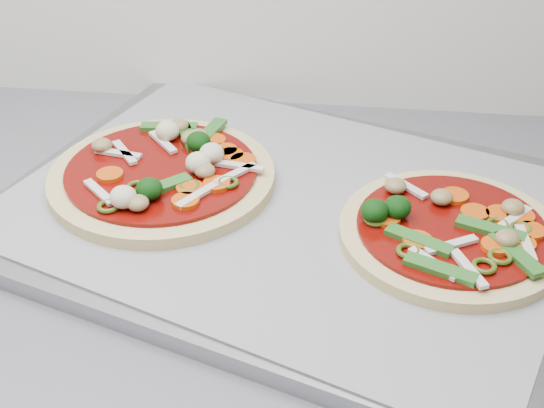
# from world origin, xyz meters

# --- Properties ---
(baking_tray) EXTENTS (0.61, 0.53, 0.02)m
(baking_tray) POSITION_xyz_m (-0.48, 1.35, 0.91)
(baking_tray) COLOR #949499
(baking_tray) RESTS_ON countertop
(parchment) EXTENTS (0.59, 0.51, 0.00)m
(parchment) POSITION_xyz_m (-0.48, 1.35, 0.92)
(parchment) COLOR gray
(parchment) RESTS_ON baking_tray
(pizza_left) EXTENTS (0.30, 0.30, 0.04)m
(pizza_left) POSITION_xyz_m (-0.60, 1.38, 0.93)
(pizza_left) COLOR #D4B57B
(pizza_left) RESTS_ON parchment
(pizza_right) EXTENTS (0.27, 0.27, 0.03)m
(pizza_right) POSITION_xyz_m (-0.34, 1.32, 0.93)
(pizza_right) COLOR #D4B57B
(pizza_right) RESTS_ON parchment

